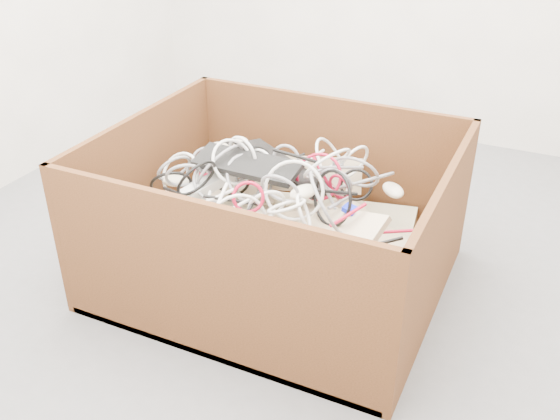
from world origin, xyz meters
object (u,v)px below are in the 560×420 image
at_px(cardboard_box, 274,246).
at_px(power_strip_left, 212,183).
at_px(vga_plug, 350,209).
at_px(power_strip_right, 213,219).

bearing_deg(cardboard_box, power_strip_left, -178.32).
relative_size(power_strip_left, vga_plug, 7.15).
relative_size(cardboard_box, vga_plug, 26.85).
relative_size(power_strip_left, power_strip_right, 1.11).
bearing_deg(vga_plug, power_strip_right, -141.90).
height_order(cardboard_box, vga_plug, cardboard_box).
bearing_deg(vga_plug, power_strip_left, -165.69).
bearing_deg(vga_plug, cardboard_box, -165.54).
bearing_deg(cardboard_box, vga_plug, 2.00).
relative_size(cardboard_box, power_strip_left, 3.76).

